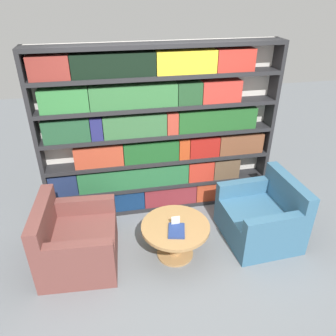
# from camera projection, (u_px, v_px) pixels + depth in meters

# --- Properties ---
(ground_plane) EXTENTS (14.00, 14.00, 0.00)m
(ground_plane) POSITION_uv_depth(u_px,v_px,m) (179.00, 264.00, 3.84)
(ground_plane) COLOR slate
(bookshelf) EXTENTS (3.10, 0.30, 2.28)m
(bookshelf) POSITION_uv_depth(u_px,v_px,m) (156.00, 135.00, 4.31)
(bookshelf) COLOR silver
(bookshelf) RESTS_ON ground_plane
(armchair_left) EXTENTS (0.90, 0.97, 0.82)m
(armchair_left) POSITION_uv_depth(u_px,v_px,m) (76.00, 243.00, 3.75)
(armchair_left) COLOR brown
(armchair_left) RESTS_ON ground_plane
(armchair_right) EXTENTS (0.88, 0.95, 0.82)m
(armchair_right) POSITION_uv_depth(u_px,v_px,m) (262.00, 218.00, 4.13)
(armchair_right) COLOR #386684
(armchair_right) RESTS_ON ground_plane
(coffee_table) EXTENTS (0.80, 0.80, 0.44)m
(coffee_table) POSITION_uv_depth(u_px,v_px,m) (175.00, 234.00, 3.83)
(coffee_table) COLOR #AD7F4C
(coffee_table) RESTS_ON ground_plane
(table_sign) EXTENTS (0.10, 0.06, 0.13)m
(table_sign) POSITION_uv_depth(u_px,v_px,m) (176.00, 222.00, 3.74)
(table_sign) COLOR black
(table_sign) RESTS_ON coffee_table
(stray_book) EXTENTS (0.23, 0.29, 0.03)m
(stray_book) POSITION_uv_depth(u_px,v_px,m) (177.00, 231.00, 3.67)
(stray_book) COLOR navy
(stray_book) RESTS_ON coffee_table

